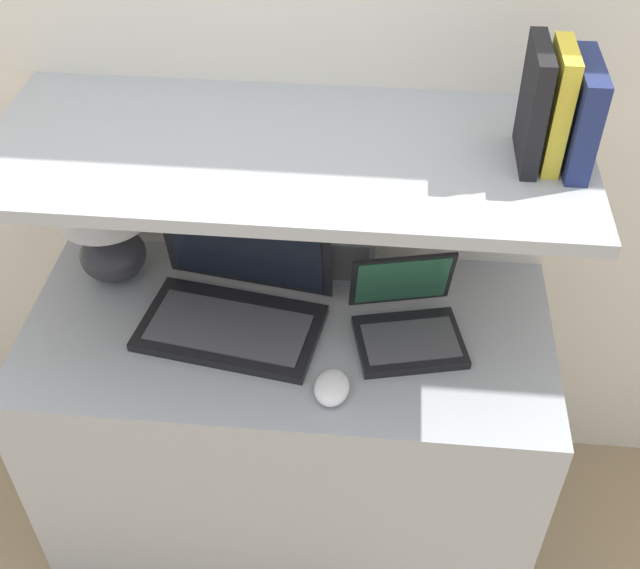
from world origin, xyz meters
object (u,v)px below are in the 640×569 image
at_px(router_box, 348,255).
at_px(book_yellow, 557,107).
at_px(computer_mouse, 332,387).
at_px(laptop_large, 236,303).
at_px(laptop_small, 407,322).
at_px(table_lamp, 105,219).
at_px(book_black, 533,105).
at_px(book_navy, 580,114).

distance_m(router_box, book_yellow, 0.61).
distance_m(computer_mouse, book_yellow, 0.69).
bearing_deg(computer_mouse, laptop_large, 139.06).
bearing_deg(book_yellow, laptop_small, -165.88).
height_order(laptop_large, book_yellow, book_yellow).
bearing_deg(table_lamp, book_yellow, -5.24).
bearing_deg(book_black, book_navy, 0.00).
distance_m(table_lamp, computer_mouse, 0.65).
bearing_deg(laptop_large, book_black, 4.31).
xyz_separation_m(table_lamp, book_navy, (0.96, -0.08, 0.36)).
height_order(laptop_small, router_box, laptop_small).
relative_size(laptop_small, book_navy, 1.37).
xyz_separation_m(table_lamp, book_black, (0.87, -0.08, 0.38)).
relative_size(router_box, book_navy, 0.73).
distance_m(table_lamp, book_black, 0.96).
bearing_deg(router_box, book_navy, -15.85).
height_order(table_lamp, router_box, table_lamp).
xyz_separation_m(laptop_small, book_navy, (0.27, 0.06, 0.49)).
distance_m(table_lamp, book_yellow, 0.99).
distance_m(book_navy, book_yellow, 0.05).
height_order(table_lamp, book_black, book_black).
relative_size(computer_mouse, book_navy, 0.52).
distance_m(laptop_large, book_black, 0.75).
distance_m(computer_mouse, book_black, 0.67).
distance_m(computer_mouse, book_navy, 0.70).
bearing_deg(router_box, laptop_large, -145.97).
distance_m(book_navy, book_black, 0.09).
relative_size(laptop_large, computer_mouse, 4.21).
bearing_deg(router_box, laptop_small, -51.08).
distance_m(laptop_small, computer_mouse, 0.24).
relative_size(book_navy, book_yellow, 0.88).
xyz_separation_m(router_box, book_black, (0.33, -0.12, 0.47)).
xyz_separation_m(table_lamp, book_yellow, (0.92, -0.08, 0.38)).
bearing_deg(book_black, router_box, 160.31).
relative_size(laptop_large, laptop_small, 1.59).
xyz_separation_m(laptop_small, computer_mouse, (-0.15, -0.18, -0.02)).
xyz_separation_m(computer_mouse, book_black, (0.34, 0.24, 0.52)).
relative_size(laptop_small, router_box, 1.89).
bearing_deg(book_black, computer_mouse, -144.21).
bearing_deg(book_navy, laptop_large, -176.25).
distance_m(table_lamp, router_box, 0.56).
relative_size(table_lamp, router_box, 1.96).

